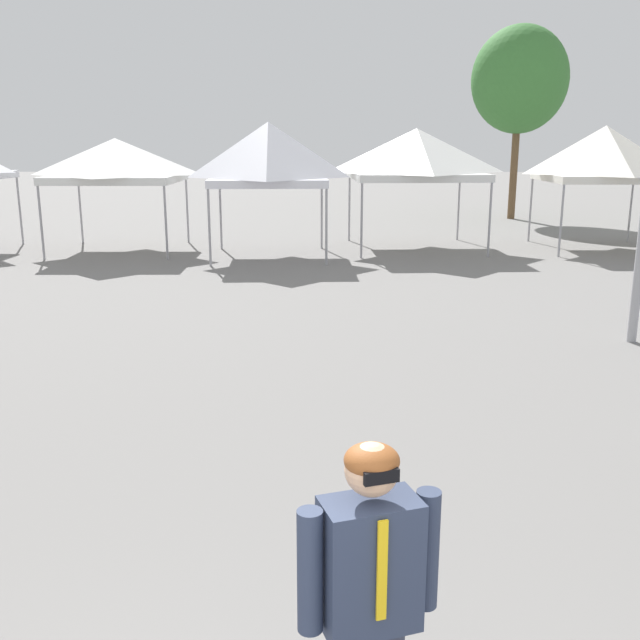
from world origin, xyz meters
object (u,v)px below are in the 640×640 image
canopy_tent_right_of_center (416,154)px  tree_behind_tents_right (520,80)px  canopy_tent_far_right (116,160)px  canopy_tent_left_of_center (269,154)px  person_foreground (369,602)px  canopy_tent_behind_right (604,154)px

canopy_tent_right_of_center → tree_behind_tents_right: (4.77, 8.02, 2.57)m
tree_behind_tents_right → canopy_tent_right_of_center: bearing=-120.7°
canopy_tent_far_right → canopy_tent_left_of_center: (4.24, -1.04, 0.19)m
canopy_tent_left_of_center → person_foreground: 16.26m
canopy_tent_right_of_center → person_foreground: 17.85m
canopy_tent_left_of_center → person_foreground: size_ratio=1.94×
person_foreground → tree_behind_tents_right: (7.03, 25.66, 4.16)m
canopy_tent_left_of_center → canopy_tent_right_of_center: 4.26m
canopy_tent_far_right → canopy_tent_behind_right: canopy_tent_behind_right is taller
canopy_tent_left_of_center → canopy_tent_right_of_center: bearing=21.4°
tree_behind_tents_right → canopy_tent_far_right: bearing=-146.6°
canopy_tent_far_right → canopy_tent_right_of_center: (8.20, 0.52, 0.16)m
person_foreground → canopy_tent_far_right: bearing=109.1°
canopy_tent_far_right → person_foreground: size_ratio=1.91×
canopy_tent_far_right → canopy_tent_left_of_center: bearing=-13.8°
canopy_tent_right_of_center → canopy_tent_behind_right: canopy_tent_behind_right is taller
canopy_tent_left_of_center → tree_behind_tents_right: (8.73, 9.58, 2.54)m
canopy_tent_right_of_center → person_foreground: bearing=-97.3°
canopy_tent_far_right → canopy_tent_behind_right: (13.38, 0.49, 0.17)m
canopy_tent_far_right → person_foreground: canopy_tent_far_right is taller
canopy_tent_right_of_center → person_foreground: size_ratio=2.11×
canopy_tent_far_right → canopy_tent_left_of_center: size_ratio=0.98×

